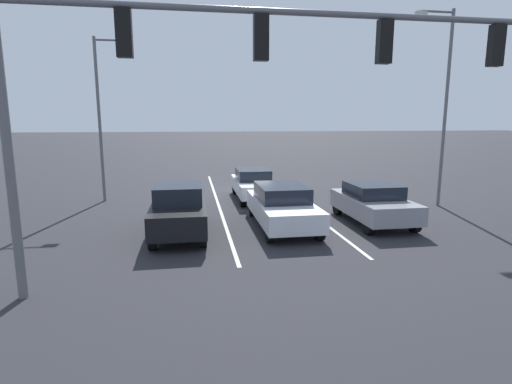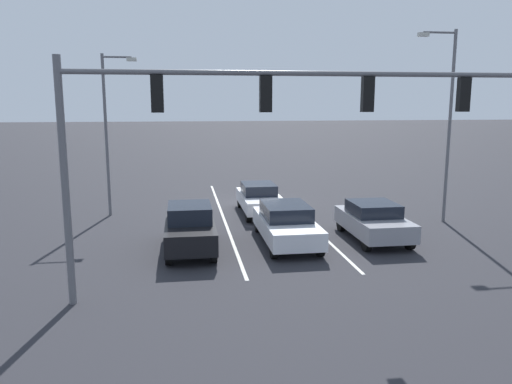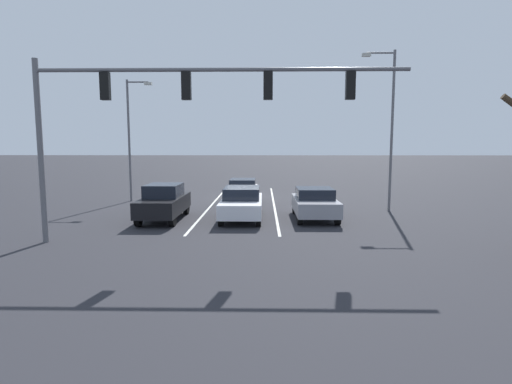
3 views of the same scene
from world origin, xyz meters
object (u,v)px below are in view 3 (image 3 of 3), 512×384
Objects in this scene: car_gray_leftlane_front at (315,203)px; street_lamp_left_shoulder at (389,121)px; street_lamp_right_shoulder at (131,132)px; car_black_rightlane_front at (164,202)px; car_silver_midlane_second at (243,191)px; traffic_signal_gantry at (169,102)px; car_white_midlane_front at (242,202)px.

street_lamp_left_shoulder reaches higher than car_gray_leftlane_front.
car_black_rightlane_front is at bearing 118.97° from street_lamp_right_shoulder.
car_silver_midlane_second is at bearing -121.24° from car_black_rightlane_front.
street_lamp_right_shoulder is at bearing -65.56° from traffic_signal_gantry.
car_black_rightlane_front is at bearing 58.76° from car_silver_midlane_second.
car_black_rightlane_front is at bearing 6.52° from car_white_midlane_front.
car_gray_leftlane_front is 0.54× the size of street_lamp_right_shoulder.
car_silver_midlane_second is 0.53× the size of street_lamp_left_shoulder.
street_lamp_right_shoulder is at bearing -29.23° from car_gray_leftlane_front.
traffic_signal_gantry is 11.92m from street_lamp_right_shoulder.
traffic_signal_gantry is at bearing 107.38° from car_black_rightlane_front.
street_lamp_left_shoulder is at bearing -149.61° from car_gray_leftlane_front.
street_lamp_right_shoulder reaches higher than car_gray_leftlane_front.
car_gray_leftlane_front is 0.48× the size of street_lamp_left_shoulder.
car_white_midlane_front is 3.69m from car_black_rightlane_front.
car_black_rightlane_front is 6.27m from traffic_signal_gantry.
car_gray_leftlane_front is at bearing 179.49° from car_white_midlane_front.
street_lamp_right_shoulder reaches higher than traffic_signal_gantry.
car_gray_leftlane_front is 8.65m from traffic_signal_gantry.
street_lamp_left_shoulder is at bearing 160.21° from car_silver_midlane_second.
car_white_midlane_front is at bearing 92.56° from car_silver_midlane_second.
traffic_signal_gantry is 1.55× the size of street_lamp_left_shoulder.
street_lamp_right_shoulder is at bearing -39.60° from car_white_midlane_front.
street_lamp_right_shoulder reaches higher than car_white_midlane_front.
street_lamp_left_shoulder is (-14.82, 3.55, 0.48)m from street_lamp_right_shoulder.
car_silver_midlane_second is 0.34× the size of traffic_signal_gantry.
street_lamp_right_shoulder is (7.19, -5.95, 3.54)m from car_white_midlane_front.
street_lamp_left_shoulder is (-11.30, -2.82, 3.94)m from car_black_rightlane_front.
car_black_rightlane_front is 0.58× the size of street_lamp_right_shoulder.
street_lamp_right_shoulder is 0.90× the size of street_lamp_left_shoulder.
street_lamp_right_shoulder is (3.52, -6.36, 3.46)m from car_black_rightlane_front.
traffic_signal_gantry is (2.03, 10.12, 4.26)m from car_silver_midlane_second.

